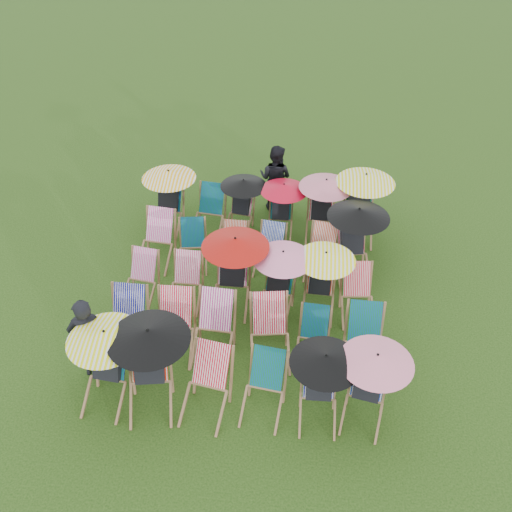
# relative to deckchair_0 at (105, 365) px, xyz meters

# --- Properties ---
(ground) EXTENTS (100.00, 100.00, 0.00)m
(ground) POSITION_rel_deckchair_0_xyz_m (1.91, 2.19, -0.72)
(ground) COLOR black
(ground) RESTS_ON ground
(deckchair_0) EXTENTS (1.15, 1.21, 1.36)m
(deckchair_0) POSITION_rel_deckchair_0_xyz_m (0.00, 0.00, 0.00)
(deckchair_0) COLOR #896140
(deckchair_0) RESTS_ON ground
(deckchair_1) EXTENTS (1.22, 1.32, 1.45)m
(deckchair_1) POSITION_rel_deckchair_0_xyz_m (0.68, -0.01, 0.05)
(deckchair_1) COLOR #896140
(deckchair_1) RESTS_ON ground
(deckchair_2) EXTENTS (0.83, 1.04, 1.01)m
(deckchair_2) POSITION_rel_deckchair_0_xyz_m (1.53, -0.08, -0.21)
(deckchair_2) COLOR #896140
(deckchair_2) RESTS_ON ground
(deckchair_3) EXTENTS (0.74, 0.94, 0.94)m
(deckchair_3) POSITION_rel_deckchair_0_xyz_m (2.39, -0.01, -0.25)
(deckchair_3) COLOR #896140
(deckchair_3) RESTS_ON ground
(deckchair_4) EXTENTS (1.04, 1.09, 1.24)m
(deckchair_4) POSITION_rel_deckchair_0_xyz_m (3.23, -0.02, -0.06)
(deckchair_4) COLOR #896140
(deckchair_4) RESTS_ON ground
(deckchair_5) EXTENTS (1.08, 1.15, 1.28)m
(deckchair_5) POSITION_rel_deckchair_0_xyz_m (3.92, 0.03, -0.04)
(deckchair_5) COLOR #896140
(deckchair_5) RESTS_ON ground
(deckchair_6) EXTENTS (0.70, 0.96, 1.02)m
(deckchair_6) POSITION_rel_deckchair_0_xyz_m (-0.01, 1.05, -0.20)
(deckchair_6) COLOR #896140
(deckchair_6) RESTS_ON ground
(deckchair_7) EXTENTS (0.70, 0.96, 1.02)m
(deckchair_7) POSITION_rel_deckchair_0_xyz_m (0.80, 1.07, -0.21)
(deckchair_7) COLOR #896140
(deckchair_7) RESTS_ON ground
(deckchair_8) EXTENTS (0.74, 0.99, 1.03)m
(deckchair_8) POSITION_rel_deckchair_0_xyz_m (1.46, 1.08, -0.20)
(deckchair_8) COLOR #896140
(deckchair_8) RESTS_ON ground
(deckchair_9) EXTENTS (0.81, 1.03, 1.03)m
(deckchair_9) POSITION_rel_deckchair_0_xyz_m (2.40, 1.08, -0.20)
(deckchair_9) COLOR #896140
(deckchair_9) RESTS_ON ground
(deckchair_10) EXTENTS (0.61, 0.82, 0.84)m
(deckchair_10) POSITION_rel_deckchair_0_xyz_m (3.11, 1.13, -0.30)
(deckchair_10) COLOR #896140
(deckchair_10) RESTS_ON ground
(deckchair_11) EXTENTS (0.68, 0.94, 1.01)m
(deckchair_11) POSITION_rel_deckchair_0_xyz_m (3.93, 1.05, -0.21)
(deckchair_11) COLOR #896140
(deckchair_11) RESTS_ON ground
(deckchair_12) EXTENTS (0.70, 0.89, 0.88)m
(deckchair_12) POSITION_rel_deckchair_0_xyz_m (-0.10, 2.26, -0.28)
(deckchair_12) COLOR #896140
(deckchair_12) RESTS_ON ground
(deckchair_13) EXTENTS (0.61, 0.84, 0.89)m
(deckchair_13) POSITION_rel_deckchair_0_xyz_m (0.76, 2.25, -0.27)
(deckchair_13) COLOR #896140
(deckchair_13) RESTS_ON ground
(deckchair_14) EXTENTS (1.20, 1.24, 1.42)m
(deckchair_14) POSITION_rel_deckchair_0_xyz_m (1.63, 2.29, 0.03)
(deckchair_14) COLOR #896140
(deckchair_14) RESTS_ON ground
(deckchair_15) EXTENTS (1.06, 1.13, 1.26)m
(deckchair_15) POSITION_rel_deckchair_0_xyz_m (2.46, 2.23, -0.05)
(deckchair_15) COLOR #896140
(deckchair_15) RESTS_ON ground
(deckchair_16) EXTENTS (1.06, 1.10, 1.25)m
(deckchair_16) POSITION_rel_deckchair_0_xyz_m (3.21, 2.28, -0.06)
(deckchair_16) COLOR #896140
(deckchair_16) RESTS_ON ground
(deckchair_17) EXTENTS (0.68, 0.89, 0.91)m
(deckchair_17) POSITION_rel_deckchair_0_xyz_m (3.88, 2.21, -0.26)
(deckchair_17) COLOR #896140
(deckchair_17) RESTS_ON ground
(deckchair_18) EXTENTS (0.77, 0.99, 1.00)m
(deckchair_18) POSITION_rel_deckchair_0_xyz_m (-0.05, 3.36, -0.22)
(deckchair_18) COLOR #896140
(deckchair_18) RESTS_ON ground
(deckchair_19) EXTENTS (0.69, 0.88, 0.87)m
(deckchair_19) POSITION_rel_deckchair_0_xyz_m (0.69, 3.33, -0.28)
(deckchair_19) COLOR #896140
(deckchair_19) RESTS_ON ground
(deckchair_20) EXTENTS (0.59, 0.81, 0.86)m
(deckchair_20) POSITION_rel_deckchair_0_xyz_m (1.49, 3.33, -0.29)
(deckchair_20) COLOR #896140
(deckchair_20) RESTS_ON ground
(deckchair_21) EXTENTS (0.67, 0.86, 0.86)m
(deckchair_21) POSITION_rel_deckchair_0_xyz_m (2.21, 3.37, -0.29)
(deckchair_21) COLOR #896140
(deckchair_21) RESTS_ON ground
(deckchair_22) EXTENTS (0.72, 0.92, 0.91)m
(deckchair_22) POSITION_rel_deckchair_0_xyz_m (3.23, 3.34, -0.26)
(deckchair_22) COLOR #896140
(deckchair_22) RESTS_ON ground
(deckchair_23) EXTENTS (1.18, 1.28, 1.40)m
(deckchair_23) POSITION_rel_deckchair_0_xyz_m (3.83, 3.44, 0.02)
(deckchair_23) COLOR #896140
(deckchair_23) RESTS_ON ground
(deckchair_24) EXTENTS (1.13, 1.19, 1.34)m
(deckchair_24) POSITION_rel_deckchair_0_xyz_m (-0.06, 4.54, -0.01)
(deckchair_24) COLOR #896140
(deckchair_24) RESTS_ON ground
(deckchair_25) EXTENTS (0.74, 0.95, 0.96)m
(deckchair_25) POSITION_rel_deckchair_0_xyz_m (0.82, 4.46, -0.24)
(deckchair_25) COLOR #896140
(deckchair_25) RESTS_ON ground
(deckchair_26) EXTENTS (0.98, 1.04, 1.16)m
(deckchair_26) POSITION_rel_deckchair_0_xyz_m (1.49, 4.66, -0.11)
(deckchair_26) COLOR #896140
(deckchair_26) RESTS_ON ground
(deckchair_27) EXTENTS (0.98, 1.02, 1.17)m
(deckchair_27) POSITION_rel_deckchair_0_xyz_m (2.36, 4.54, -0.10)
(deckchair_27) COLOR #896140
(deckchair_27) RESTS_ON ground
(deckchair_28) EXTENTS (1.11, 1.15, 1.32)m
(deckchair_28) POSITION_rel_deckchair_0_xyz_m (3.20, 4.55, -0.02)
(deckchair_28) COLOR #896140
(deckchair_28) RESTS_ON ground
(deckchair_29) EXTENTS (1.21, 1.25, 1.43)m
(deckchair_29) POSITION_rel_deckchair_0_xyz_m (3.99, 4.63, 0.04)
(deckchair_29) COLOR #896140
(deckchair_29) RESTS_ON ground
(person_left) EXTENTS (0.67, 0.56, 1.57)m
(person_left) POSITION_rel_deckchair_0_xyz_m (-0.39, 0.45, 0.07)
(person_left) COLOR black
(person_left) RESTS_ON ground
(person_rear) EXTENTS (0.91, 0.81, 1.56)m
(person_rear) POSITION_rel_deckchair_0_xyz_m (2.16, 5.49, 0.06)
(person_rear) COLOR black
(person_rear) RESTS_ON ground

